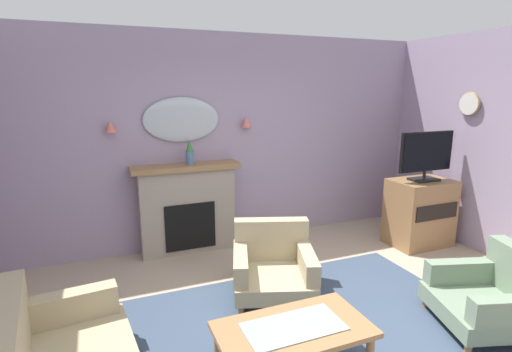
{
  "coord_description": "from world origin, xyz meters",
  "views": [
    {
      "loc": [
        -1.62,
        -2.38,
        2.1
      ],
      "look_at": [
        -0.1,
        1.38,
        1.18
      ],
      "focal_mm": 27.36,
      "sensor_mm": 36.0,
      "label": 1
    }
  ],
  "objects_px": {
    "wall_mirror": "(182,120)",
    "wall_clock": "(469,104)",
    "fireplace": "(188,209)",
    "mantel_vase_right": "(190,152)",
    "armchair_beside_couch": "(495,295)",
    "armchair_near_fireplace": "(273,264)",
    "tv_flatscreen": "(426,155)",
    "wall_sconce_left": "(110,126)",
    "coffee_table": "(293,334)",
    "tv_cabinet": "(420,212)",
    "wall_sconce_right": "(246,122)"
  },
  "relations": [
    {
      "from": "fireplace",
      "to": "wall_sconce_left",
      "type": "relative_size",
      "value": 9.71
    },
    {
      "from": "mantel_vase_right",
      "to": "tv_flatscreen",
      "type": "height_order",
      "value": "tv_flatscreen"
    },
    {
      "from": "fireplace",
      "to": "armchair_beside_couch",
      "type": "bearing_deg",
      "value": -51.24
    },
    {
      "from": "armchair_beside_couch",
      "to": "coffee_table",
      "type": "bearing_deg",
      "value": 177.76
    },
    {
      "from": "wall_sconce_left",
      "to": "coffee_table",
      "type": "distance_m",
      "value": 3.16
    },
    {
      "from": "tv_flatscreen",
      "to": "wall_mirror",
      "type": "bearing_deg",
      "value": 159.53
    },
    {
      "from": "wall_sconce_left",
      "to": "wall_sconce_right",
      "type": "bearing_deg",
      "value": 0.0
    },
    {
      "from": "wall_clock",
      "to": "coffee_table",
      "type": "relative_size",
      "value": 0.28
    },
    {
      "from": "mantel_vase_right",
      "to": "wall_sconce_right",
      "type": "bearing_deg",
      "value": 8.53
    },
    {
      "from": "armchair_near_fireplace",
      "to": "tv_flatscreen",
      "type": "relative_size",
      "value": 1.24
    },
    {
      "from": "coffee_table",
      "to": "armchair_beside_couch",
      "type": "bearing_deg",
      "value": -2.24
    },
    {
      "from": "armchair_beside_couch",
      "to": "fireplace",
      "type": "bearing_deg",
      "value": 128.76
    },
    {
      "from": "wall_mirror",
      "to": "coffee_table",
      "type": "bearing_deg",
      "value": -86.18
    },
    {
      "from": "wall_sconce_right",
      "to": "wall_clock",
      "type": "bearing_deg",
      "value": -24.36
    },
    {
      "from": "wall_clock",
      "to": "tv_flatscreen",
      "type": "height_order",
      "value": "wall_clock"
    },
    {
      "from": "wall_mirror",
      "to": "wall_clock",
      "type": "height_order",
      "value": "wall_clock"
    },
    {
      "from": "armchair_near_fireplace",
      "to": "wall_clock",
      "type": "bearing_deg",
      "value": 5.27
    },
    {
      "from": "fireplace",
      "to": "armchair_beside_couch",
      "type": "height_order",
      "value": "fireplace"
    },
    {
      "from": "fireplace",
      "to": "tv_flatscreen",
      "type": "xyz_separation_m",
      "value": [
        2.97,
        -0.97,
        0.68
      ]
    },
    {
      "from": "wall_sconce_right",
      "to": "mantel_vase_right",
      "type": "bearing_deg",
      "value": -171.47
    },
    {
      "from": "tv_cabinet",
      "to": "wall_sconce_right",
      "type": "bearing_deg",
      "value": 153.91
    },
    {
      "from": "wall_mirror",
      "to": "mantel_vase_right",
      "type": "bearing_deg",
      "value": -73.61
    },
    {
      "from": "armchair_beside_couch",
      "to": "tv_flatscreen",
      "type": "height_order",
      "value": "tv_flatscreen"
    },
    {
      "from": "wall_sconce_left",
      "to": "wall_mirror",
      "type": "bearing_deg",
      "value": 3.37
    },
    {
      "from": "wall_mirror",
      "to": "tv_cabinet",
      "type": "bearing_deg",
      "value": -20.11
    },
    {
      "from": "armchair_near_fireplace",
      "to": "wall_sconce_right",
      "type": "bearing_deg",
      "value": 79.9
    },
    {
      "from": "fireplace",
      "to": "wall_sconce_right",
      "type": "height_order",
      "value": "wall_sconce_right"
    },
    {
      "from": "mantel_vase_right",
      "to": "tv_cabinet",
      "type": "height_order",
      "value": "mantel_vase_right"
    },
    {
      "from": "wall_sconce_right",
      "to": "armchair_near_fireplace",
      "type": "relative_size",
      "value": 0.13
    },
    {
      "from": "tv_cabinet",
      "to": "tv_flatscreen",
      "type": "height_order",
      "value": "tv_flatscreen"
    },
    {
      "from": "mantel_vase_right",
      "to": "coffee_table",
      "type": "height_order",
      "value": "mantel_vase_right"
    },
    {
      "from": "mantel_vase_right",
      "to": "wall_sconce_right",
      "type": "height_order",
      "value": "wall_sconce_right"
    },
    {
      "from": "mantel_vase_right",
      "to": "tv_flatscreen",
      "type": "bearing_deg",
      "value": -17.82
    },
    {
      "from": "wall_clock",
      "to": "tv_flatscreen",
      "type": "distance_m",
      "value": 0.84
    },
    {
      "from": "wall_sconce_left",
      "to": "wall_clock",
      "type": "distance_m",
      "value": 4.49
    },
    {
      "from": "coffee_table",
      "to": "tv_cabinet",
      "type": "relative_size",
      "value": 1.22
    },
    {
      "from": "wall_sconce_left",
      "to": "wall_sconce_right",
      "type": "xyz_separation_m",
      "value": [
        1.7,
        0.0,
        0.0
      ]
    },
    {
      "from": "wall_sconce_left",
      "to": "coffee_table",
      "type": "bearing_deg",
      "value": -69.03
    },
    {
      "from": "wall_sconce_left",
      "to": "armchair_beside_couch",
      "type": "relative_size",
      "value": 0.14
    },
    {
      "from": "fireplace",
      "to": "mantel_vase_right",
      "type": "xyz_separation_m",
      "value": [
        0.05,
        -0.03,
        0.75
      ]
    },
    {
      "from": "wall_mirror",
      "to": "wall_clock",
      "type": "bearing_deg",
      "value": -19.62
    },
    {
      "from": "wall_sconce_left",
      "to": "armchair_near_fireplace",
      "type": "distance_m",
      "value": 2.46
    },
    {
      "from": "wall_mirror",
      "to": "tv_cabinet",
      "type": "relative_size",
      "value": 1.07
    },
    {
      "from": "mantel_vase_right",
      "to": "wall_mirror",
      "type": "xyz_separation_m",
      "value": [
        -0.05,
        0.17,
        0.39
      ]
    },
    {
      "from": "tv_cabinet",
      "to": "wall_sconce_left",
      "type": "bearing_deg",
      "value": 164.81
    },
    {
      "from": "tv_cabinet",
      "to": "tv_flatscreen",
      "type": "relative_size",
      "value": 1.07
    },
    {
      "from": "wall_mirror",
      "to": "armchair_beside_couch",
      "type": "relative_size",
      "value": 0.94
    },
    {
      "from": "fireplace",
      "to": "wall_sconce_left",
      "type": "xyz_separation_m",
      "value": [
        -0.85,
        0.09,
        1.09
      ]
    },
    {
      "from": "coffee_table",
      "to": "armchair_beside_couch",
      "type": "height_order",
      "value": "armchair_beside_couch"
    },
    {
      "from": "wall_sconce_right",
      "to": "tv_cabinet",
      "type": "height_order",
      "value": "wall_sconce_right"
    }
  ]
}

